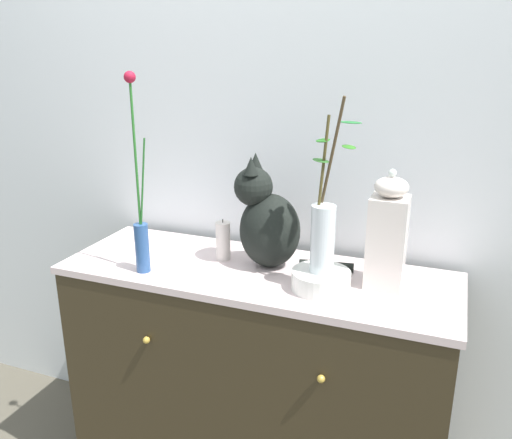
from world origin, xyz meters
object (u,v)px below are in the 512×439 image
at_px(vase_slim_green, 141,225).
at_px(jar_lidded_porcelain, 387,234).
at_px(bowl_porcelain, 321,280).
at_px(candle_pillar, 223,241).
at_px(sideboard, 256,384).
at_px(vase_glass_clear, 323,231).
at_px(cat_sitting, 267,222).

xyz_separation_m(vase_slim_green, jar_lidded_porcelain, (0.77, 0.18, 0.01)).
relative_size(vase_slim_green, bowl_porcelain, 3.54).
bearing_deg(candle_pillar, sideboard, -19.68).
relative_size(sideboard, vase_slim_green, 2.06).
height_order(vase_glass_clear, jar_lidded_porcelain, vase_glass_clear).
bearing_deg(sideboard, vase_glass_clear, -14.12).
xyz_separation_m(sideboard, cat_sitting, (0.02, 0.05, 0.61)).
height_order(sideboard, bowl_porcelain, bowl_porcelain).
relative_size(vase_glass_clear, candle_pillar, 3.59).
xyz_separation_m(sideboard, jar_lidded_porcelain, (0.42, 0.03, 0.62)).
distance_m(sideboard, jar_lidded_porcelain, 0.75).
xyz_separation_m(cat_sitting, candle_pillar, (-0.17, 0.00, -0.09)).
xyz_separation_m(bowl_porcelain, candle_pillar, (-0.38, 0.11, 0.04)).
distance_m(vase_slim_green, bowl_porcelain, 0.61).
bearing_deg(jar_lidded_porcelain, sideboard, -175.40).
relative_size(sideboard, jar_lidded_porcelain, 3.55).
height_order(vase_slim_green, candle_pillar, vase_slim_green).
xyz_separation_m(bowl_porcelain, vase_glass_clear, (0.00, 0.00, 0.16)).
bearing_deg(cat_sitting, sideboard, -112.56).
bearing_deg(cat_sitting, vase_glass_clear, -27.03).
bearing_deg(jar_lidded_porcelain, candle_pillar, 178.18).
xyz_separation_m(sideboard, vase_slim_green, (-0.35, -0.14, 0.62)).
distance_m(sideboard, bowl_porcelain, 0.54).
height_order(bowl_porcelain, vase_glass_clear, vase_glass_clear).
relative_size(jar_lidded_porcelain, candle_pillar, 2.53).
height_order(bowl_porcelain, jar_lidded_porcelain, jar_lidded_porcelain).
relative_size(vase_glass_clear, jar_lidded_porcelain, 1.42).
distance_m(vase_slim_green, candle_pillar, 0.30).
distance_m(cat_sitting, vase_slim_green, 0.42).
bearing_deg(cat_sitting, vase_slim_green, -152.32).
bearing_deg(vase_glass_clear, cat_sitting, 152.97).
distance_m(sideboard, vase_slim_green, 0.72).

